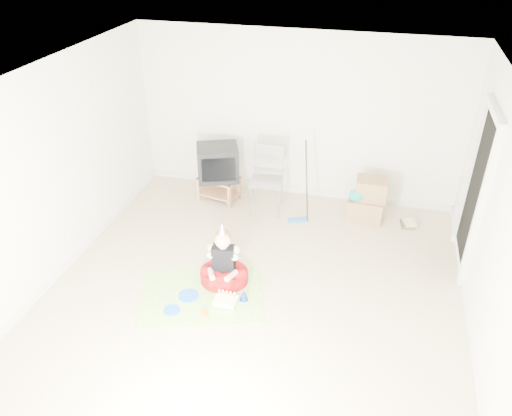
% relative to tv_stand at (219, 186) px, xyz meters
% --- Properties ---
extents(ground, '(5.00, 5.00, 0.00)m').
position_rel_tv_stand_xyz_m(ground, '(1.12, -1.96, -0.23)').
color(ground, '#CAB791').
rests_on(ground, ground).
extents(doorway_recess, '(0.02, 0.90, 2.05)m').
position_rel_tv_stand_xyz_m(doorway_recess, '(3.60, -0.76, 0.79)').
color(doorway_recess, black).
rests_on(doorway_recess, ground).
extents(tv_stand, '(0.68, 0.50, 0.39)m').
position_rel_tv_stand_xyz_m(tv_stand, '(0.00, 0.00, 0.00)').
color(tv_stand, '#996945').
rests_on(tv_stand, ground).
extents(crt_tv, '(0.77, 0.71, 0.54)m').
position_rel_tv_stand_xyz_m(crt_tv, '(0.00, 0.00, 0.42)').
color(crt_tv, black).
rests_on(crt_tv, tv_stand).
extents(folding_chair, '(0.51, 0.49, 1.05)m').
position_rel_tv_stand_xyz_m(folding_chair, '(0.81, -0.15, 0.27)').
color(folding_chair, gray).
rests_on(folding_chair, ground).
extents(cardboard_boxes, '(0.54, 0.41, 0.65)m').
position_rel_tv_stand_xyz_m(cardboard_boxes, '(2.32, 0.03, 0.08)').
color(cardboard_boxes, '#976E49').
rests_on(cardboard_boxes, ground).
extents(floor_mop, '(0.31, 0.37, 1.17)m').
position_rel_tv_stand_xyz_m(floor_mop, '(1.35, -0.32, 0.03)').
color(floor_mop, blue).
rests_on(floor_mop, ground).
extents(book_pile, '(0.22, 0.26, 0.08)m').
position_rel_tv_stand_xyz_m(book_pile, '(2.95, -0.03, -0.20)').
color(book_pile, '#236A41').
rests_on(book_pile, ground).
extents(seated_woman, '(0.67, 0.67, 0.87)m').
position_rel_tv_stand_xyz_m(seated_woman, '(0.71, -1.94, -0.05)').
color(seated_woman, maroon).
rests_on(seated_woman, ground).
extents(party_mat, '(1.72, 1.46, 0.01)m').
position_rel_tv_stand_xyz_m(party_mat, '(0.52, -2.27, -0.23)').
color(party_mat, '#E93180').
rests_on(party_mat, ground).
extents(birthday_cake, '(0.27, 0.22, 0.13)m').
position_rel_tv_stand_xyz_m(birthday_cake, '(0.85, -2.34, -0.20)').
color(birthday_cake, white).
rests_on(birthday_cake, party_mat).
extents(blue_plate_near, '(0.27, 0.27, 0.01)m').
position_rel_tv_stand_xyz_m(blue_plate_near, '(0.37, -2.33, -0.22)').
color(blue_plate_near, blue).
rests_on(blue_plate_near, party_mat).
extents(blue_plate_far, '(0.20, 0.20, 0.01)m').
position_rel_tv_stand_xyz_m(blue_plate_far, '(0.28, -2.62, -0.22)').
color(blue_plate_far, blue).
rests_on(blue_plate_far, party_mat).
extents(orange_cup_near, '(0.09, 0.09, 0.09)m').
position_rel_tv_stand_xyz_m(orange_cup_near, '(0.55, -2.02, -0.18)').
color(orange_cup_near, orange).
rests_on(orange_cup_near, party_mat).
extents(orange_cup_far, '(0.10, 0.10, 0.08)m').
position_rel_tv_stand_xyz_m(orange_cup_far, '(0.67, -2.61, -0.19)').
color(orange_cup_far, orange).
rests_on(orange_cup_far, party_mat).
extents(blue_party_hat, '(0.13, 0.13, 0.16)m').
position_rel_tv_stand_xyz_m(blue_party_hat, '(1.04, -2.22, -0.15)').
color(blue_party_hat, '#182EA8').
rests_on(blue_party_hat, party_mat).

